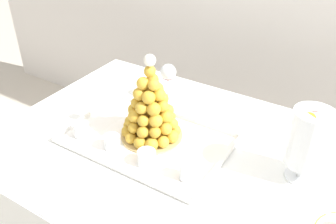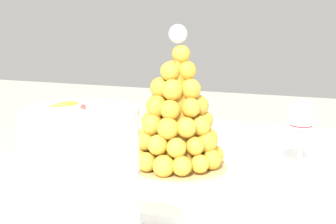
% 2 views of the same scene
% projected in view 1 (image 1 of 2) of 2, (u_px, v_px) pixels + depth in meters
% --- Properties ---
extents(buffet_table, '(1.60, 0.95, 0.74)m').
position_uv_depth(buffet_table, '(210.00, 183.00, 1.29)').
color(buffet_table, brown).
rests_on(buffet_table, ground_plane).
extents(serving_tray, '(0.58, 0.38, 0.02)m').
position_uv_depth(serving_tray, '(147.00, 140.00, 1.32)').
color(serving_tray, white).
rests_on(serving_tray, buffet_table).
extents(croquembouche, '(0.23, 0.23, 0.32)m').
position_uv_depth(croquembouche, '(151.00, 108.00, 1.27)').
color(croquembouche, tan).
rests_on(croquembouche, serving_tray).
extents(dessert_cup_left, '(0.06, 0.06, 0.05)m').
position_uv_depth(dessert_cup_left, '(82.00, 130.00, 1.33)').
color(dessert_cup_left, silver).
rests_on(dessert_cup_left, serving_tray).
extents(dessert_cup_mid_left, '(0.06, 0.06, 0.05)m').
position_uv_depth(dessert_cup_mid_left, '(112.00, 143.00, 1.27)').
color(dessert_cup_mid_left, silver).
rests_on(dessert_cup_mid_left, serving_tray).
extents(dessert_cup_centre, '(0.06, 0.06, 0.05)m').
position_uv_depth(dessert_cup_centre, '(147.00, 158.00, 1.20)').
color(dessert_cup_centre, silver).
rests_on(dessert_cup_centre, serving_tray).
extents(dessert_cup_mid_right, '(0.05, 0.05, 0.06)m').
position_uv_depth(dessert_cup_mid_right, '(187.00, 171.00, 1.14)').
color(dessert_cup_mid_right, silver).
rests_on(dessert_cup_mid_right, serving_tray).
extents(macaron_goblet, '(0.12, 0.12, 0.26)m').
position_uv_depth(macaron_goblet, '(309.00, 139.00, 1.08)').
color(macaron_goblet, white).
rests_on(macaron_goblet, buffet_table).
extents(wine_glass, '(0.07, 0.07, 0.17)m').
position_uv_depth(wine_glass, '(168.00, 74.00, 1.50)').
color(wine_glass, silver).
rests_on(wine_glass, buffet_table).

